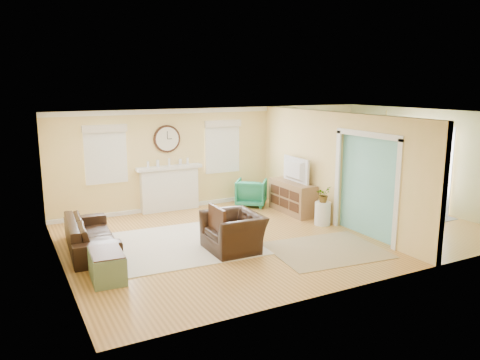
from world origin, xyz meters
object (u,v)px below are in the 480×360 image
Objects in this scene: eames_chair at (233,232)px; green_chair at (251,193)px; sofa at (91,234)px; credenza at (292,197)px; dining_table at (374,199)px.

eames_chair is 3.48m from green_chair.
eames_chair is (2.48, -1.30, 0.05)m from sofa.
eames_chair is 1.45× the size of green_chair.
sofa is 1.49× the size of credenza.
credenza is (5.03, 0.45, 0.08)m from sofa.
green_chair is 3.19m from dining_table.
credenza is (0.57, -1.11, 0.04)m from green_chair.
dining_table is at bearing 102.29° from eames_chair.
dining_table is (7.01, -0.36, -0.01)m from sofa.
green_chair is at bearing 145.80° from eames_chair.
credenza is at bearing 154.74° from green_chair.
sofa is 4.73m from green_chair.
eames_chair is at bearing -145.65° from credenza.
dining_table is (2.54, -1.92, -0.05)m from green_chair.
dining_table is at bearing -22.24° from credenza.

